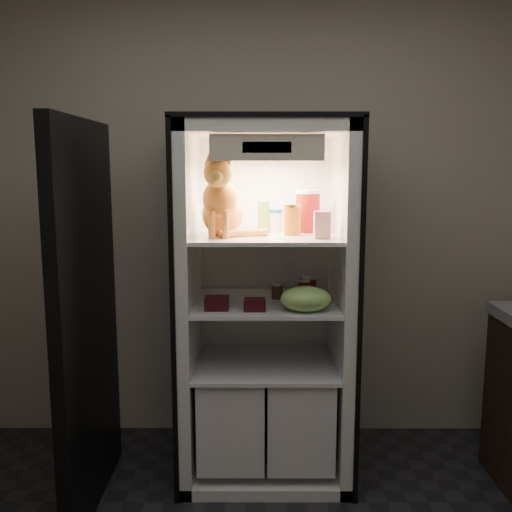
{
  "coord_description": "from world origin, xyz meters",
  "views": [
    {
      "loc": [
        -0.04,
        -1.58,
        1.64
      ],
      "look_at": [
        -0.05,
        1.32,
        1.18
      ],
      "focal_mm": 40.0,
      "sensor_mm": 36.0,
      "label": 1
    }
  ],
  "objects_px": {
    "cream_carton": "(322,225)",
    "berry_box_left": "(217,303)",
    "pepper_jar": "(308,211)",
    "soda_can_c": "(304,292)",
    "refrigerator": "(265,325)",
    "condiment_jar": "(277,291)",
    "salsa_jar": "(292,220)",
    "grape_bag": "(306,299)",
    "tabby_cat": "(222,205)",
    "parmesan_shaker": "(264,217)",
    "mayo_tub": "(274,220)",
    "soda_can_b": "(310,288)",
    "berry_box_right": "(255,305)",
    "soda_can_a": "(305,288)"
  },
  "relations": [
    {
      "from": "cream_carton",
      "to": "berry_box_left",
      "type": "xyz_separation_m",
      "value": [
        -0.51,
        -0.01,
        -0.39
      ]
    },
    {
      "from": "pepper_jar",
      "to": "soda_can_c",
      "type": "height_order",
      "value": "pepper_jar"
    },
    {
      "from": "tabby_cat",
      "to": "soda_can_a",
      "type": "xyz_separation_m",
      "value": [
        0.43,
        0.13,
        -0.45
      ]
    },
    {
      "from": "mayo_tub",
      "to": "cream_carton",
      "type": "xyz_separation_m",
      "value": [
        0.22,
        -0.27,
        0.0
      ]
    },
    {
      "from": "salsa_jar",
      "to": "cream_carton",
      "type": "relative_size",
      "value": 1.19
    },
    {
      "from": "parmesan_shaker",
      "to": "grape_bag",
      "type": "height_order",
      "value": "parmesan_shaker"
    },
    {
      "from": "soda_can_a",
      "to": "berry_box_left",
      "type": "height_order",
      "value": "soda_can_a"
    },
    {
      "from": "parmesan_shaker",
      "to": "soda_can_a",
      "type": "bearing_deg",
      "value": -4.98
    },
    {
      "from": "grape_bag",
      "to": "berry_box_left",
      "type": "relative_size",
      "value": 2.1
    },
    {
      "from": "grape_bag",
      "to": "berry_box_left",
      "type": "bearing_deg",
      "value": 174.44
    },
    {
      "from": "salsa_jar",
      "to": "soda_can_c",
      "type": "xyz_separation_m",
      "value": [
        0.06,
        -0.03,
        -0.37
      ]
    },
    {
      "from": "refrigerator",
      "to": "soda_can_a",
      "type": "bearing_deg",
      "value": 1.8
    },
    {
      "from": "refrigerator",
      "to": "condiment_jar",
      "type": "distance_m",
      "value": 0.2
    },
    {
      "from": "refrigerator",
      "to": "cream_carton",
      "type": "xyz_separation_m",
      "value": [
        0.27,
        -0.22,
        0.56
      ]
    },
    {
      "from": "refrigerator",
      "to": "soda_can_b",
      "type": "distance_m",
      "value": 0.31
    },
    {
      "from": "mayo_tub",
      "to": "berry_box_right",
      "type": "xyz_separation_m",
      "value": [
        -0.1,
        -0.3,
        -0.38
      ]
    },
    {
      "from": "refrigerator",
      "to": "parmesan_shaker",
      "type": "relative_size",
      "value": 11.41
    },
    {
      "from": "cream_carton",
      "to": "soda_can_c",
      "type": "xyz_separation_m",
      "value": [
        -0.08,
        0.1,
        -0.36
      ]
    },
    {
      "from": "refrigerator",
      "to": "tabby_cat",
      "type": "relative_size",
      "value": 4.5
    },
    {
      "from": "mayo_tub",
      "to": "pepper_jar",
      "type": "distance_m",
      "value": 0.18
    },
    {
      "from": "mayo_tub",
      "to": "soda_can_c",
      "type": "relative_size",
      "value": 1.01
    },
    {
      "from": "salsa_jar",
      "to": "berry_box_left",
      "type": "xyz_separation_m",
      "value": [
        -0.38,
        -0.15,
        -0.4
      ]
    },
    {
      "from": "tabby_cat",
      "to": "berry_box_right",
      "type": "xyz_separation_m",
      "value": [
        0.17,
        -0.12,
        -0.48
      ]
    },
    {
      "from": "soda_can_b",
      "to": "berry_box_left",
      "type": "relative_size",
      "value": 0.94
    },
    {
      "from": "pepper_jar",
      "to": "mayo_tub",
      "type": "bearing_deg",
      "value": 176.13
    },
    {
      "from": "parmesan_shaker",
      "to": "soda_can_c",
      "type": "relative_size",
      "value": 1.38
    },
    {
      "from": "refrigerator",
      "to": "soda_can_c",
      "type": "distance_m",
      "value": 0.31
    },
    {
      "from": "parmesan_shaker",
      "to": "condiment_jar",
      "type": "bearing_deg",
      "value": -24.84
    },
    {
      "from": "mayo_tub",
      "to": "salsa_jar",
      "type": "distance_m",
      "value": 0.16
    },
    {
      "from": "mayo_tub",
      "to": "berry_box_left",
      "type": "bearing_deg",
      "value": -135.51
    },
    {
      "from": "mayo_tub",
      "to": "condiment_jar",
      "type": "height_order",
      "value": "mayo_tub"
    },
    {
      "from": "refrigerator",
      "to": "grape_bag",
      "type": "height_order",
      "value": "refrigerator"
    },
    {
      "from": "salsa_jar",
      "to": "berry_box_left",
      "type": "bearing_deg",
      "value": -158.84
    },
    {
      "from": "grape_bag",
      "to": "berry_box_right",
      "type": "xyz_separation_m",
      "value": [
        -0.25,
        0.03,
        -0.04
      ]
    },
    {
      "from": "pepper_jar",
      "to": "berry_box_right",
      "type": "distance_m",
      "value": 0.59
    },
    {
      "from": "refrigerator",
      "to": "pepper_jar",
      "type": "relative_size",
      "value": 8.53
    },
    {
      "from": "soda_can_a",
      "to": "berry_box_left",
      "type": "bearing_deg",
      "value": -152.64
    },
    {
      "from": "refrigerator",
      "to": "berry_box_left",
      "type": "relative_size",
      "value": 16.1
    },
    {
      "from": "salsa_jar",
      "to": "soda_can_a",
      "type": "relative_size",
      "value": 1.37
    },
    {
      "from": "tabby_cat",
      "to": "cream_carton",
      "type": "xyz_separation_m",
      "value": [
        0.49,
        -0.09,
        -0.09
      ]
    },
    {
      "from": "refrigerator",
      "to": "parmesan_shaker",
      "type": "distance_m",
      "value": 0.58
    },
    {
      "from": "refrigerator",
      "to": "parmesan_shaker",
      "type": "bearing_deg",
      "value": 111.21
    },
    {
      "from": "grape_bag",
      "to": "refrigerator",
      "type": "bearing_deg",
      "value": 125.33
    },
    {
      "from": "parmesan_shaker",
      "to": "soda_can_c",
      "type": "height_order",
      "value": "parmesan_shaker"
    },
    {
      "from": "condiment_jar",
      "to": "grape_bag",
      "type": "bearing_deg",
      "value": -63.84
    },
    {
      "from": "condiment_jar",
      "to": "berry_box_right",
      "type": "xyz_separation_m",
      "value": [
        -0.12,
        -0.24,
        -0.01
      ]
    },
    {
      "from": "salsa_jar",
      "to": "grape_bag",
      "type": "distance_m",
      "value": 0.42
    },
    {
      "from": "parmesan_shaker",
      "to": "mayo_tub",
      "type": "distance_m",
      "value": 0.07
    },
    {
      "from": "soda_can_c",
      "to": "grape_bag",
      "type": "distance_m",
      "value": 0.15
    },
    {
      "from": "soda_can_b",
      "to": "berry_box_left",
      "type": "bearing_deg",
      "value": -155.15
    }
  ]
}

